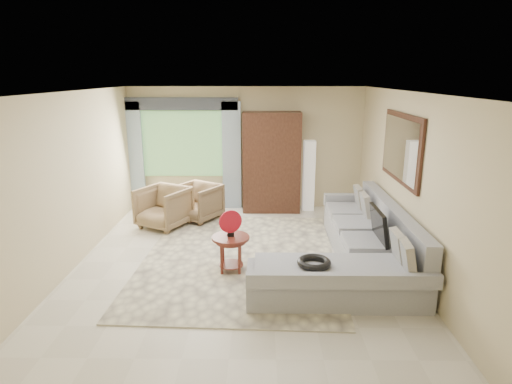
{
  "coord_description": "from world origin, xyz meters",
  "views": [
    {
      "loc": [
        0.32,
        -6.13,
        2.83
      ],
      "look_at": [
        0.25,
        0.35,
        1.05
      ],
      "focal_mm": 30.0,
      "sensor_mm": 36.0,
      "label": 1
    }
  ],
  "objects_px": {
    "floor_lamp": "(309,176)",
    "sectional_sofa": "(358,251)",
    "tv_screen": "(379,225)",
    "armchair_left": "(164,207)",
    "armchair_right": "(197,202)",
    "armoire": "(272,162)",
    "coffee_table": "(231,253)",
    "potted_plant": "(154,203)"
  },
  "relations": [
    {
      "from": "coffee_table",
      "to": "armchair_right",
      "type": "xyz_separation_m",
      "value": [
        -0.83,
        2.37,
        0.08
      ]
    },
    {
      "from": "coffee_table",
      "to": "floor_lamp",
      "type": "bearing_deg",
      "value": 64.59
    },
    {
      "from": "tv_screen",
      "to": "sectional_sofa",
      "type": "bearing_deg",
      "value": 167.34
    },
    {
      "from": "armoire",
      "to": "floor_lamp",
      "type": "distance_m",
      "value": 0.86
    },
    {
      "from": "armchair_right",
      "to": "armoire",
      "type": "bearing_deg",
      "value": 56.26
    },
    {
      "from": "armchair_right",
      "to": "floor_lamp",
      "type": "relative_size",
      "value": 0.54
    },
    {
      "from": "sectional_sofa",
      "to": "coffee_table",
      "type": "xyz_separation_m",
      "value": [
        -1.9,
        -0.12,
        0.01
      ]
    },
    {
      "from": "tv_screen",
      "to": "potted_plant",
      "type": "xyz_separation_m",
      "value": [
        -3.95,
        2.58,
        -0.46
      ]
    },
    {
      "from": "armchair_left",
      "to": "armchair_right",
      "type": "xyz_separation_m",
      "value": [
        0.59,
        0.43,
        -0.02
      ]
    },
    {
      "from": "armchair_right",
      "to": "armoire",
      "type": "xyz_separation_m",
      "value": [
        1.49,
        0.65,
        0.68
      ]
    },
    {
      "from": "armchair_left",
      "to": "potted_plant",
      "type": "distance_m",
      "value": 0.81
    },
    {
      "from": "floor_lamp",
      "to": "potted_plant",
      "type": "bearing_deg",
      "value": -172.42
    },
    {
      "from": "floor_lamp",
      "to": "armchair_right",
      "type": "bearing_deg",
      "value": -162.81
    },
    {
      "from": "coffee_table",
      "to": "potted_plant",
      "type": "height_order",
      "value": "coffee_table"
    },
    {
      "from": "sectional_sofa",
      "to": "tv_screen",
      "type": "bearing_deg",
      "value": -12.66
    },
    {
      "from": "sectional_sofa",
      "to": "floor_lamp",
      "type": "height_order",
      "value": "floor_lamp"
    },
    {
      "from": "sectional_sofa",
      "to": "potted_plant",
      "type": "bearing_deg",
      "value": 145.61
    },
    {
      "from": "coffee_table",
      "to": "armoire",
      "type": "xyz_separation_m",
      "value": [
        0.66,
        3.02,
        0.76
      ]
    },
    {
      "from": "tv_screen",
      "to": "coffee_table",
      "type": "height_order",
      "value": "tv_screen"
    },
    {
      "from": "armchair_right",
      "to": "potted_plant",
      "type": "height_order",
      "value": "armchair_right"
    },
    {
      "from": "armchair_right",
      "to": "floor_lamp",
      "type": "xyz_separation_m",
      "value": [
        2.29,
        0.71,
        0.38
      ]
    },
    {
      "from": "tv_screen",
      "to": "potted_plant",
      "type": "height_order",
      "value": "tv_screen"
    },
    {
      "from": "floor_lamp",
      "to": "sectional_sofa",
      "type": "bearing_deg",
      "value": -81.67
    },
    {
      "from": "potted_plant",
      "to": "floor_lamp",
      "type": "distance_m",
      "value": 3.32
    },
    {
      "from": "coffee_table",
      "to": "floor_lamp",
      "type": "height_order",
      "value": "floor_lamp"
    },
    {
      "from": "floor_lamp",
      "to": "tv_screen",
      "type": "bearing_deg",
      "value": -76.94
    },
    {
      "from": "armchair_right",
      "to": "potted_plant",
      "type": "xyz_separation_m",
      "value": [
        -0.96,
        0.28,
        -0.11
      ]
    },
    {
      "from": "tv_screen",
      "to": "floor_lamp",
      "type": "height_order",
      "value": "floor_lamp"
    },
    {
      "from": "sectional_sofa",
      "to": "potted_plant",
      "type": "xyz_separation_m",
      "value": [
        -3.69,
        2.52,
        -0.03
      ]
    },
    {
      "from": "sectional_sofa",
      "to": "armchair_right",
      "type": "bearing_deg",
      "value": 140.52
    },
    {
      "from": "armchair_left",
      "to": "potted_plant",
      "type": "relative_size",
      "value": 1.66
    },
    {
      "from": "tv_screen",
      "to": "coffee_table",
      "type": "bearing_deg",
      "value": -178.4
    },
    {
      "from": "sectional_sofa",
      "to": "tv_screen",
      "type": "relative_size",
      "value": 4.68
    },
    {
      "from": "coffee_table",
      "to": "floor_lamp",
      "type": "relative_size",
      "value": 0.37
    },
    {
      "from": "tv_screen",
      "to": "armchair_left",
      "type": "xyz_separation_m",
      "value": [
        -3.58,
        1.88,
        -0.33
      ]
    },
    {
      "from": "tv_screen",
      "to": "floor_lamp",
      "type": "bearing_deg",
      "value": 103.06
    },
    {
      "from": "armchair_left",
      "to": "armoire",
      "type": "height_order",
      "value": "armoire"
    },
    {
      "from": "armchair_right",
      "to": "armoire",
      "type": "distance_m",
      "value": 1.77
    },
    {
      "from": "coffee_table",
      "to": "armchair_left",
      "type": "height_order",
      "value": "armchair_left"
    },
    {
      "from": "armchair_left",
      "to": "armchair_right",
      "type": "height_order",
      "value": "armchair_left"
    },
    {
      "from": "armchair_left",
      "to": "coffee_table",
      "type": "bearing_deg",
      "value": -25.56
    },
    {
      "from": "coffee_table",
      "to": "armchair_left",
      "type": "relative_size",
      "value": 0.65
    }
  ]
}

